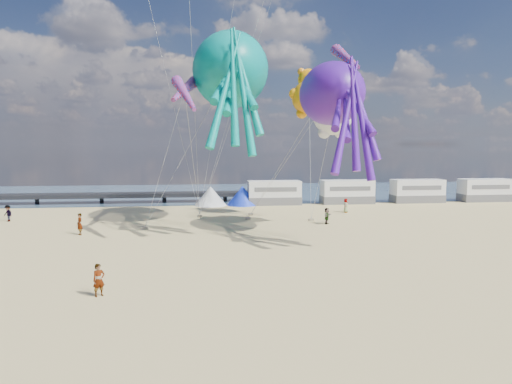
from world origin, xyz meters
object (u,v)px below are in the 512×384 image
beachgoer_0 (346,206)px  beachgoer_2 (8,213)px  sandbag_c (311,220)px  kite_teddy_orange (309,98)px  tent_blue (243,195)px  standing_person (99,280)px  kite_octopus_purple (331,94)px  kite_panda (333,115)px  motorhome_2 (417,191)px  motorhome_1 (347,192)px  windsock_mid (346,58)px  sandbag_d (251,214)px  tent_white (211,196)px  beachgoer_4 (327,216)px  windsock_right (185,94)px  sandbag_e (200,216)px  motorhome_0 (274,193)px  motorhome_3 (485,190)px  sandbag_b (248,218)px  sandbag_a (145,228)px  windsock_left (184,90)px  kite_octopus_teal (230,71)px

beachgoer_0 → beachgoer_2: beachgoer_2 is taller
sandbag_c → kite_teddy_orange: (0.15, 2.06, 12.14)m
tent_blue → sandbag_c: size_ratio=8.00×
standing_person → kite_teddy_orange: kite_teddy_orange is taller
kite_octopus_purple → kite_panda: kite_octopus_purple is taller
beachgoer_2 → tent_blue: bearing=56.8°
motorhome_2 → sandbag_c: (-17.30, -12.81, -1.39)m
motorhome_1 → windsock_mid: size_ratio=1.20×
standing_person → sandbag_d: size_ratio=3.31×
motorhome_2 → kite_octopus_purple: 27.85m
tent_white → kite_octopus_purple: kite_octopus_purple is taller
motorhome_2 → beachgoer_4: size_ratio=4.27×
standing_person → windsock_right: size_ratio=0.30×
beachgoer_4 → sandbag_e: (-12.11, 5.45, -0.66)m
motorhome_0 → sandbag_d: bearing=-114.6°
tent_white → windsock_right: (-2.18, -21.55, 10.11)m
sandbag_d → windsock_right: 18.35m
beachgoer_4 → motorhome_3: bearing=-25.9°
beachgoer_0 → sandbag_b: bearing=133.2°
sandbag_a → windsock_right: 13.41m
sandbag_b → kite_teddy_orange: (6.28, 0.40, 12.14)m
sandbag_e → motorhome_1: bearing=25.9°
motorhome_1 → windsock_left: bearing=-142.1°
motorhome_2 → tent_white: (-27.00, 0.00, -0.30)m
motorhome_0 → sandbag_d: size_ratio=13.20×
beachgoer_2 → kite_octopus_teal: (21.80, -3.55, 13.62)m
kite_panda → windsock_right: bearing=-177.3°
motorhome_0 → kite_octopus_teal: (-6.28, -13.10, 12.94)m
beachgoer_0 → sandbag_b: beachgoer_0 is taller
beachgoer_2 → windsock_mid: windsock_mid is taller
sandbag_b → windsock_right: size_ratio=0.09×
motorhome_1 → standing_person: (-23.68, -33.57, -0.67)m
motorhome_0 → kite_octopus_purple: 21.90m
beachgoer_4 → sandbag_c: bearing=66.4°
tent_blue → windsock_left: bearing=-112.5°
motorhome_0 → kite_panda: 18.59m
windsock_right → sandbag_b: bearing=43.9°
beachgoer_0 → windsock_mid: windsock_mid is taller
motorhome_0 → standing_person: bearing=-112.9°
tent_white → sandbag_d: tent_white is taller
sandbag_b → motorhome_2: bearing=25.5°
kite_octopus_purple → standing_person: bearing=-138.9°
sandbag_d → motorhome_3: bearing=14.6°
motorhome_0 → windsock_mid: bearing=-81.2°
motorhome_1 → motorhome_3: size_ratio=1.00×
sandbag_d → sandbag_b: bearing=-101.8°
standing_person → tent_white: bearing=47.0°
kite_octopus_purple → windsock_mid: 3.20m
motorhome_2 → kite_panda: 24.54m
sandbag_e → kite_panda: size_ratio=0.08×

